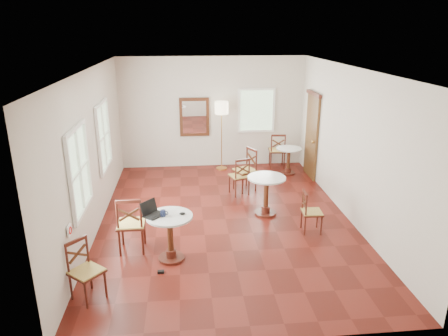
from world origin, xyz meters
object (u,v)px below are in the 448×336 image
at_px(chair_back_a, 277,150).
at_px(laptop, 152,212).
at_px(chair_near_b, 85,271).
at_px(mouse, 182,213).
at_px(navy_mug, 163,213).
at_px(cafe_table_near, 170,233).
at_px(floor_lamp, 222,112).
at_px(chair_mid_b, 311,212).
at_px(water_glass, 162,214).
at_px(chair_back_b, 246,170).
at_px(chair_near_a, 131,224).
at_px(power_adapter, 161,272).
at_px(chair_mid_a, 240,176).
at_px(cafe_table_back, 289,158).
at_px(cafe_table_mid, 266,191).

height_order(chair_back_a, laptop, laptop).
xyz_separation_m(chair_near_b, mouse, (1.38, 0.95, 0.38)).
distance_m(mouse, navy_mug, 0.31).
distance_m(cafe_table_near, floor_lamp, 4.89).
distance_m(floor_lamp, laptop, 4.85).
distance_m(chair_mid_b, water_glass, 2.88).
bearing_deg(chair_back_b, navy_mug, -57.60).
relative_size(chair_mid_b, laptop, 1.92).
height_order(chair_near_a, navy_mug, chair_near_a).
distance_m(chair_back_b, power_adapter, 3.93).
bearing_deg(navy_mug, floor_lamp, 73.39).
height_order(cafe_table_near, mouse, mouse).
height_order(chair_near_a, chair_mid_a, chair_near_a).
relative_size(chair_mid_a, power_adapter, 8.62).
relative_size(chair_mid_b, mouse, 7.96).
bearing_deg(chair_back_a, power_adapter, 65.14).
bearing_deg(navy_mug, laptop, 162.03).
xyz_separation_m(chair_near_a, chair_mid_b, (3.29, 0.40, -0.11)).
bearing_deg(navy_mug, chair_near_b, -139.29).
xyz_separation_m(chair_back_b, navy_mug, (-1.81, -3.02, 0.36)).
bearing_deg(laptop, cafe_table_back, 1.73).
distance_m(cafe_table_near, chair_near_a, 0.76).
xyz_separation_m(chair_mid_a, chair_back_b, (0.18, 0.28, 0.05)).
xyz_separation_m(chair_mid_b, laptop, (-2.90, -0.71, 0.46)).
bearing_deg(mouse, cafe_table_mid, 33.75).
xyz_separation_m(navy_mug, water_glass, (-0.02, -0.03, -0.00)).
distance_m(chair_back_b, floor_lamp, 1.96).
bearing_deg(power_adapter, chair_near_b, -152.65).
relative_size(chair_mid_a, mouse, 8.76).
bearing_deg(cafe_table_mid, chair_mid_a, 109.36).
bearing_deg(cafe_table_mid, cafe_table_near, -140.22).
bearing_deg(power_adapter, chair_back_a, 59.30).
bearing_deg(mouse, chair_back_b, 54.46).
relative_size(chair_back_b, water_glass, 10.37).
xyz_separation_m(chair_near_b, floor_lamp, (2.45, 5.53, 1.13)).
height_order(mouse, power_adapter, mouse).
relative_size(chair_near_a, chair_mid_a, 1.14).
distance_m(laptop, power_adapter, 0.97).
relative_size(chair_near_b, mouse, 8.72).
relative_size(chair_near_b, water_glass, 9.21).
relative_size(mouse, power_adapter, 0.98).
bearing_deg(chair_near_b, chair_back_a, 5.30).
bearing_deg(chair_mid_b, cafe_table_mid, 42.76).
relative_size(cafe_table_mid, chair_mid_b, 1.01).
bearing_deg(cafe_table_back, power_adapter, -125.39).
distance_m(chair_near_b, water_glass, 1.44).
bearing_deg(mouse, navy_mug, 176.02).
relative_size(chair_mid_b, water_glass, 8.42).
distance_m(chair_back_b, navy_mug, 3.54).
height_order(cafe_table_mid, chair_back_b, chair_back_b).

